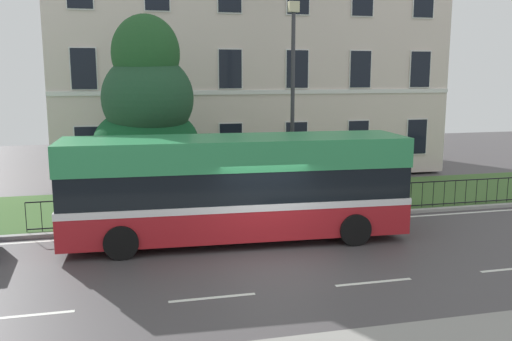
{
  "coord_description": "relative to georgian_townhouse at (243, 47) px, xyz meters",
  "views": [
    {
      "loc": [
        -3.83,
        -13.53,
        5.05
      ],
      "look_at": [
        0.32,
        3.53,
        1.94
      ],
      "focal_mm": 38.54,
      "sensor_mm": 36.0,
      "label": 1
    }
  ],
  "objects": [
    {
      "name": "evergreen_tree",
      "position": [
        -5.56,
        -8.73,
        -3.72
      ],
      "size": [
        4.37,
        4.37,
        7.48
      ],
      "color": "#423328",
      "rests_on": "ground_plane"
    },
    {
      "name": "georgian_townhouse",
      "position": [
        0.0,
        0.0,
        0.0
      ],
      "size": [
        19.26,
        9.27,
        12.6
      ],
      "color": "beige",
      "rests_on": "ground_plane"
    },
    {
      "name": "ground_plane",
      "position": [
        -2.54,
        -14.48,
        -6.47
      ],
      "size": [
        60.0,
        56.0,
        0.18
      ],
      "color": "#464244"
    },
    {
      "name": "iron_verge_railing",
      "position": [
        -0.0,
        -11.21,
        -5.83
      ],
      "size": [
        18.9,
        0.04,
        0.97
      ],
      "color": "black",
      "rests_on": "ground_plane"
    },
    {
      "name": "single_decker_bus",
      "position": [
        -3.09,
        -13.19,
        -4.78
      ],
      "size": [
        10.4,
        3.03,
        3.17
      ],
      "rotation": [
        0.0,
        0.0,
        -0.05
      ],
      "color": "#AE1C23",
      "rests_on": "ground_plane"
    },
    {
      "name": "street_lamp_post",
      "position": [
        -0.48,
        -10.46,
        -2.15
      ],
      "size": [
        0.36,
        0.24,
        7.36
      ],
      "color": "#333338",
      "rests_on": "ground_plane"
    },
    {
      "name": "litter_bin",
      "position": [
        3.64,
        -10.22,
        -5.77
      ],
      "size": [
        0.52,
        0.52,
        1.11
      ],
      "color": "black",
      "rests_on": "ground_plane"
    }
  ]
}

